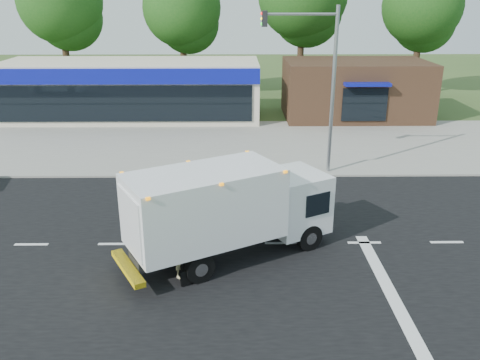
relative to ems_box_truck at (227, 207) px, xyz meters
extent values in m
plane|color=#385123|center=(1.95, 0.95, -1.87)|extent=(120.00, 120.00, 0.00)
cube|color=black|center=(1.95, 0.95, -1.87)|extent=(60.00, 14.00, 0.02)
cube|color=gray|center=(1.95, 9.15, -1.81)|extent=(60.00, 2.40, 0.12)
cube|color=gray|center=(1.95, 14.95, -1.86)|extent=(60.00, 9.00, 0.02)
cube|color=silver|center=(-7.05, 0.95, -1.85)|extent=(1.20, 0.15, 0.01)
cube|color=silver|center=(-4.05, 0.95, -1.85)|extent=(1.20, 0.15, 0.01)
cube|color=silver|center=(-1.05, 0.95, -1.85)|extent=(1.20, 0.15, 0.01)
cube|color=silver|center=(1.95, 0.95, -1.85)|extent=(1.20, 0.15, 0.01)
cube|color=silver|center=(4.95, 0.95, -1.85)|extent=(1.20, 0.15, 0.01)
cube|color=silver|center=(7.95, 0.95, -1.85)|extent=(1.20, 0.15, 0.01)
cube|color=silver|center=(4.95, -2.05, -1.85)|extent=(0.40, 7.00, 0.01)
cube|color=black|center=(-0.70, -0.38, -1.18)|extent=(4.80, 3.23, 0.35)
cube|color=white|center=(2.37, 1.30, -0.34)|extent=(2.75, 2.81, 2.07)
cube|color=black|center=(3.19, 1.75, -0.14)|extent=(1.03, 1.72, 0.89)
cube|color=white|center=(-0.70, -0.38, 0.20)|extent=(5.46, 4.45, 2.32)
cube|color=silver|center=(-2.88, -1.58, 0.15)|extent=(1.00, 1.76, 1.87)
cube|color=yellow|center=(-3.04, -1.66, -1.33)|extent=(1.44, 2.24, 0.18)
cube|color=orange|center=(-0.70, -0.38, 1.33)|extent=(5.31, 4.39, 0.08)
cylinder|color=black|center=(1.96, 2.14, -1.40)|extent=(0.97, 0.71, 0.95)
cylinder|color=black|center=(2.86, 0.50, -1.40)|extent=(0.97, 0.71, 0.95)
cylinder|color=black|center=(-1.78, 0.15, -1.40)|extent=(0.97, 0.71, 0.95)
cylinder|color=black|center=(-0.83, -1.58, -1.40)|extent=(0.97, 0.71, 0.95)
imported|color=#C6BD84|center=(-1.41, -1.27, -1.02)|extent=(0.71, 0.73, 1.69)
sphere|color=white|center=(-1.41, -1.27, -0.21)|extent=(0.28, 0.28, 0.28)
cube|color=beige|center=(-7.05, 20.95, 0.13)|extent=(18.00, 6.00, 4.00)
cube|color=#0C1394|center=(-7.05, 17.90, 1.53)|extent=(18.00, 0.30, 1.00)
cube|color=black|center=(-7.05, 17.90, -0.27)|extent=(17.00, 0.12, 2.40)
cube|color=#382316|center=(8.95, 20.95, 0.13)|extent=(10.00, 6.00, 4.00)
cube|color=#0C1394|center=(8.95, 17.85, 1.03)|extent=(3.00, 1.20, 0.20)
cube|color=black|center=(8.95, 17.90, -0.37)|extent=(3.00, 0.12, 2.20)
cylinder|color=gray|center=(4.95, 8.55, 2.13)|extent=(0.18, 0.18, 8.00)
cylinder|color=gray|center=(3.25, 8.55, 5.73)|extent=(3.40, 0.12, 0.12)
cube|color=black|center=(1.65, 8.55, 5.53)|extent=(0.25, 0.25, 0.70)
cylinder|color=#332114|center=(-14.05, 28.95, 1.80)|extent=(0.56, 0.56, 7.35)
sphere|color=#1A4D16|center=(-14.05, 28.95, 6.00)|extent=(6.93, 6.93, 6.93)
sphere|color=#1A4D16|center=(-13.55, 29.45, 4.64)|extent=(5.46, 5.46, 5.46)
cylinder|color=#332114|center=(-4.05, 28.95, 1.56)|extent=(0.56, 0.56, 6.86)
sphere|color=#1A4D16|center=(-4.05, 28.95, 5.48)|extent=(6.47, 6.47, 6.47)
sphere|color=#1A4D16|center=(-3.55, 29.45, 4.20)|extent=(5.10, 5.10, 5.10)
cylinder|color=#332114|center=(5.95, 28.95, 2.05)|extent=(0.56, 0.56, 7.84)
sphere|color=#1A4D16|center=(6.45, 29.45, 5.07)|extent=(5.82, 5.82, 5.82)
cylinder|color=#332114|center=(15.95, 28.95, 1.63)|extent=(0.56, 0.56, 7.00)
sphere|color=#1A4D16|center=(15.95, 28.95, 5.63)|extent=(6.60, 6.60, 6.60)
sphere|color=#1A4D16|center=(16.45, 29.45, 4.33)|extent=(5.20, 5.20, 5.20)
camera|label=1|loc=(0.26, -15.41, 6.63)|focal=38.00mm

